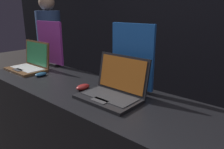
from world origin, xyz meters
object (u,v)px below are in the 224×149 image
at_px(laptop_front, 30,63).
at_px(promo_stand_front, 50,45).
at_px(promo_stand_middle, 132,59).
at_px(laptop_middle, 114,89).
at_px(mouse_front, 41,74).
at_px(person_bystander, 51,56).
at_px(mouse_middle, 83,87).

bearing_deg(laptop_front, promo_stand_front, 90.00).
relative_size(promo_stand_front, promo_stand_middle, 0.95).
bearing_deg(laptop_front, laptop_middle, -0.27).
xyz_separation_m(mouse_front, person_bystander, (-0.95, 0.73, -0.10)).
bearing_deg(promo_stand_middle, laptop_middle, -90.00).
relative_size(mouse_front, promo_stand_front, 0.24).
relative_size(promo_stand_front, laptop_middle, 1.10).
distance_m(mouse_front, promo_stand_middle, 0.80).
relative_size(laptop_front, mouse_front, 3.66).
xyz_separation_m(laptop_front, promo_stand_front, (0.00, 0.22, 0.14)).
bearing_deg(laptop_front, mouse_front, -11.01).
xyz_separation_m(laptop_middle, person_bystander, (-1.69, 0.69, -0.14)).
distance_m(mouse_middle, person_bystander, 1.61).
height_order(mouse_front, promo_stand_front, promo_stand_front).
relative_size(promo_stand_front, mouse_middle, 3.90).
height_order(laptop_front, mouse_front, laptop_front).
distance_m(laptop_front, mouse_middle, 0.74).
relative_size(mouse_front, promo_stand_middle, 0.23).
xyz_separation_m(laptop_middle, promo_stand_middle, (-0.00, 0.19, 0.15)).
bearing_deg(laptop_middle, promo_stand_middle, 90.00).
bearing_deg(promo_stand_middle, promo_stand_front, 177.63).
bearing_deg(promo_stand_front, mouse_middle, -18.96).
bearing_deg(mouse_front, promo_stand_front, 132.36).
bearing_deg(promo_stand_front, person_bystander, 146.81).
relative_size(laptop_front, laptop_middle, 0.97).
bearing_deg(person_bystander, promo_stand_middle, -16.47).
bearing_deg(mouse_middle, promo_stand_front, 161.04).
relative_size(mouse_middle, person_bystander, 0.07).
distance_m(laptop_front, promo_stand_middle, 1.02).
height_order(laptop_middle, promo_stand_middle, promo_stand_middle).
xyz_separation_m(promo_stand_front, laptop_middle, (0.99, -0.23, -0.14)).
distance_m(mouse_front, person_bystander, 1.20).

